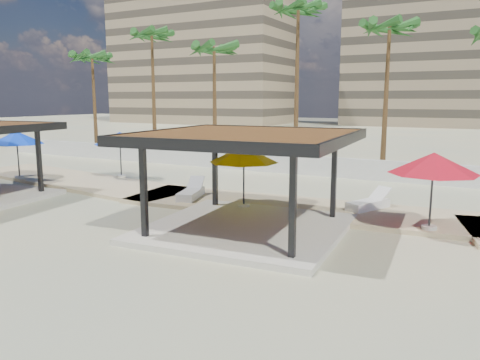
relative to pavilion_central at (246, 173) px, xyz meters
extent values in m
plane|color=#C8B884|center=(-1.31, -3.12, -2.12)|extent=(200.00, 200.00, 0.00)
cube|color=#C6B284|center=(-13.31, 4.38, -2.06)|extent=(16.40, 6.19, 0.24)
cube|color=#C6B284|center=(0.69, 3.88, -2.06)|extent=(16.24, 5.11, 0.24)
cube|color=silver|center=(-1.31, 12.88, -1.52)|extent=(56.00, 0.30, 1.20)
cube|color=#937F60|center=(-43.31, 64.88, 12.88)|extent=(34.00, 16.00, 30.00)
cube|color=#847259|center=(2.69, 74.88, 11.88)|extent=(38.00, 16.00, 28.00)
cube|color=beige|center=(0.00, 0.00, -2.02)|extent=(7.12, 7.12, 0.20)
cube|color=black|center=(-2.35, -2.70, -0.40)|extent=(0.19, 0.19, 3.04)
cube|color=black|center=(-2.70, 2.35, -0.40)|extent=(0.19, 0.19, 3.04)
cube|color=black|center=(2.70, -2.35, -0.40)|extent=(0.19, 0.19, 3.04)
cube|color=black|center=(2.35, 2.70, -0.40)|extent=(0.19, 0.19, 3.04)
cube|color=brown|center=(0.00, 0.00, 1.26)|extent=(7.34, 7.34, 0.28)
cube|color=black|center=(0.23, -3.44, 1.26)|extent=(6.98, 0.60, 0.34)
cube|color=black|center=(-0.23, 3.44, 1.26)|extent=(6.98, 0.60, 0.34)
cube|color=black|center=(-3.44, -0.23, 1.26)|extent=(0.60, 6.98, 0.34)
cube|color=black|center=(3.44, 0.23, 1.26)|extent=(0.60, 6.98, 0.34)
cube|color=black|center=(-11.75, 0.86, -0.40)|extent=(0.20, 0.20, 3.04)
cube|color=black|center=(-14.36, 1.50, 1.26)|extent=(6.96, 0.87, 0.34)
cube|color=black|center=(-10.57, -1.56, 1.26)|extent=(0.87, 6.96, 0.34)
cylinder|color=beige|center=(-11.32, 6.08, -1.88)|extent=(0.51, 0.51, 0.12)
cylinder|color=#262628|center=(-11.32, 6.08, -0.73)|extent=(0.07, 0.07, 2.43)
cone|color=#0837DF|center=(-11.32, 6.08, 0.32)|extent=(3.43, 3.43, 0.71)
cylinder|color=beige|center=(-1.49, 2.68, -1.88)|extent=(0.50, 0.50, 0.12)
cylinder|color=#262628|center=(-1.49, 2.68, -0.73)|extent=(0.07, 0.07, 2.41)
cone|color=#F7EE0D|center=(-1.49, 2.68, 0.30)|extent=(3.86, 3.86, 0.70)
cylinder|color=beige|center=(5.82, 2.68, -1.88)|extent=(0.52, 0.52, 0.13)
cylinder|color=#262628|center=(5.82, 2.68, -0.69)|extent=(0.07, 0.07, 2.51)
cone|color=#B20E1E|center=(5.82, 2.68, 0.39)|extent=(3.62, 3.62, 0.73)
cylinder|color=beige|center=(-16.17, 2.99, -1.88)|extent=(0.52, 0.52, 0.13)
cylinder|color=#262628|center=(-16.17, 2.99, -0.68)|extent=(0.07, 0.07, 2.52)
cone|color=#0837DF|center=(-16.17, 2.99, 0.40)|extent=(3.55, 3.55, 0.73)
cube|color=silver|center=(-4.46, 3.11, -1.79)|extent=(1.31, 2.24, 0.30)
cube|color=silver|center=(-4.46, 3.11, -1.61)|extent=(1.31, 2.24, 0.06)
cube|color=silver|center=(-4.70, 3.90, -1.36)|extent=(0.88, 0.90, 0.54)
cube|color=silver|center=(3.22, 4.76, -1.80)|extent=(1.52, 2.15, 0.29)
cube|color=silver|center=(3.22, 4.76, -1.63)|extent=(1.52, 2.15, 0.06)
cube|color=silver|center=(3.56, 5.47, -1.38)|extent=(0.91, 0.93, 0.52)
cone|color=brown|center=(-22.31, 15.18, 2.00)|extent=(0.36, 0.36, 8.25)
ellipsoid|color=#21571E|center=(-22.31, 15.18, 5.88)|extent=(3.00, 3.00, 1.80)
cone|color=brown|center=(-16.31, 15.58, 2.74)|extent=(0.36, 0.36, 9.72)
ellipsoid|color=#21571E|center=(-16.31, 15.58, 7.35)|extent=(3.00, 3.00, 1.80)
cone|color=brown|center=(-10.31, 14.98, 2.04)|extent=(0.36, 0.36, 8.33)
ellipsoid|color=#21571E|center=(-10.31, 14.98, 5.96)|extent=(3.00, 3.00, 1.80)
cone|color=brown|center=(-4.31, 15.78, 3.21)|extent=(0.36, 0.36, 10.67)
ellipsoid|color=#21571E|center=(-4.31, 15.78, 8.30)|extent=(3.00, 3.00, 1.80)
cone|color=brown|center=(1.69, 15.28, 2.41)|extent=(0.36, 0.36, 9.05)
ellipsoid|color=#21571E|center=(1.69, 15.28, 6.68)|extent=(3.00, 3.00, 1.80)
camera|label=1|loc=(7.42, -14.38, 2.56)|focal=35.00mm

